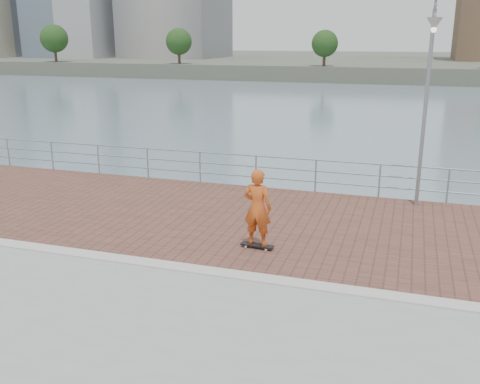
% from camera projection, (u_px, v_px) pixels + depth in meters
% --- Properties ---
extents(water, '(400.00, 400.00, 0.00)m').
position_uv_depth(water, '(213.00, 353.00, 12.26)').
color(water, slate).
rests_on(water, ground).
extents(brick_lane, '(40.00, 6.80, 0.02)m').
position_uv_depth(brick_lane, '(257.00, 221.00, 14.99)').
color(brick_lane, brown).
rests_on(brick_lane, seawall).
extents(curb, '(40.00, 0.40, 0.06)m').
position_uv_depth(curb, '(212.00, 272.00, 11.69)').
color(curb, '#B7B5AD').
rests_on(curb, seawall).
extents(far_shore, '(320.00, 95.00, 2.50)m').
position_uv_depth(far_shore, '(398.00, 63.00, 123.94)').
color(far_shore, '#4C5142').
rests_on(far_shore, ground).
extents(guardrail, '(39.06, 0.06, 1.13)m').
position_uv_depth(guardrail, '(285.00, 170.00, 17.91)').
color(guardrail, '#8C9EA8').
rests_on(guardrail, brick_lane).
extents(street_lamp, '(0.42, 1.22, 5.77)m').
position_uv_depth(street_lamp, '(429.00, 70.00, 14.87)').
color(street_lamp, gray).
rests_on(street_lamp, brick_lane).
extents(skateboard, '(0.84, 0.28, 0.09)m').
position_uv_depth(skateboard, '(257.00, 245.00, 13.02)').
color(skateboard, black).
rests_on(skateboard, brick_lane).
extents(skateboarder, '(0.73, 0.51, 1.90)m').
position_uv_depth(skateboarder, '(257.00, 208.00, 12.75)').
color(skateboarder, '#C54D1A').
rests_on(skateboarder, skateboard).
extents(shoreline_trees, '(144.99, 5.04, 6.72)m').
position_uv_depth(shoreline_trees, '(422.00, 42.00, 79.61)').
color(shoreline_trees, '#473323').
rests_on(shoreline_trees, far_shore).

